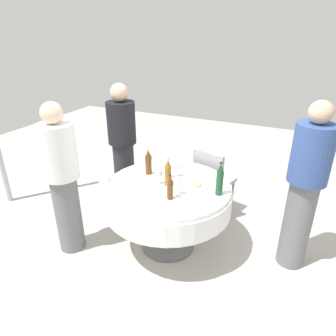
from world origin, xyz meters
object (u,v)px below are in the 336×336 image
wine_glass_south (159,174)px  bottle_dark_green_right (220,180)px  wine_glass_inner (178,183)px  bottle_brown_left (148,162)px  bottle_brown_inner (170,188)px  plate_north (189,207)px  person_far (123,146)px  plate_east (196,186)px  wine_glass_west (166,168)px  wine_glass_front (176,168)px  chair_south (212,177)px  plate_near (126,190)px  bottle_amber_far (168,173)px  dining_table (168,198)px  person_right (62,179)px  plate_rear (190,168)px  person_left (305,187)px

wine_glass_south → bottle_dark_green_right: bearing=94.1°
bottle_dark_green_right → wine_glass_inner: bottle_dark_green_right is taller
bottle_brown_left → wine_glass_south: 0.26m
bottle_brown_inner → plate_north: bottle_brown_inner is taller
wine_glass_inner → person_far: 1.23m
plate_east → wine_glass_west: bearing=-97.7°
bottle_dark_green_right → plate_north: bearing=-27.4°
wine_glass_front → chair_south: bearing=158.5°
bottle_dark_green_right → plate_near: size_ratio=1.41×
bottle_dark_green_right → bottle_brown_inner: bottle_dark_green_right is taller
bottle_amber_far → plate_east: 0.30m
plate_east → dining_table: bearing=-72.9°
plate_north → bottle_amber_far: bearing=-132.0°
person_far → plate_north: bearing=-93.1°
bottle_amber_far → person_far: bearing=-122.0°
wine_glass_west → person_right: bearing=-55.8°
wine_glass_south → person_right: 0.94m
plate_near → plate_rear: 0.81m
dining_table → plate_east: 0.32m
plate_east → person_left: 0.98m
person_left → chair_south: 1.16m
wine_glass_south → person_right: (0.43, -0.83, -0.03)m
bottle_brown_inner → wine_glass_west: 0.42m
dining_table → plate_rear: bearing=171.4°
bottle_brown_left → bottle_amber_far: 0.33m
chair_south → bottle_brown_inner: bearing=-79.4°
plate_east → person_far: size_ratio=0.15×
wine_glass_inner → plate_north: wine_glass_inner is taller
dining_table → bottle_amber_far: size_ratio=4.46×
wine_glass_south → bottle_amber_far: bearing=98.3°
bottle_brown_inner → chair_south: size_ratio=0.28×
plate_rear → person_right: size_ratio=0.16×
bottle_dark_green_right → dining_table: bearing=-86.7°
wine_glass_inner → person_right: person_right is taller
wine_glass_south → bottle_brown_inner: bearing=45.2°
bottle_brown_left → plate_north: (0.45, 0.63, -0.12)m
plate_east → bottle_brown_inner: bearing=-23.6°
bottle_amber_far → bottle_dark_green_right: bearing=93.3°
dining_table → plate_north: size_ratio=6.08×
dining_table → wine_glass_inner: wine_glass_inner is taller
wine_glass_west → plate_rear: bearing=154.7°
bottle_amber_far → person_right: 1.03m
bottle_brown_left → bottle_amber_far: bearing=63.5°
bottle_dark_green_right → wine_glass_front: bearing=-110.2°
plate_rear → person_right: bearing=-48.3°
plate_north → bottle_brown_left: bearing=-125.5°
person_left → person_far: 2.10m
wine_glass_front → dining_table: bearing=0.9°
bottle_brown_left → plate_rear: (-0.29, 0.36, -0.12)m
bottle_amber_far → person_left: person_left is taller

